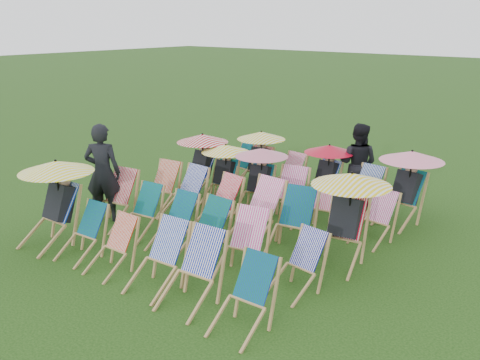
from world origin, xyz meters
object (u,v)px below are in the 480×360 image
Objects in this scene: deckchair_0 at (52,202)px; person_left at (103,173)px; deckchair_29 at (404,186)px; person_rear at (358,164)px; deckchair_5 at (243,297)px.

deckchair_0 is 0.78× the size of person_left.
deckchair_29 is (4.11, 4.59, -0.04)m from deckchair_0.
person_left reaches higher than deckchair_29.
person_left is at bearing 41.14° from person_rear.
deckchair_5 is 0.65× the size of deckchair_29.
deckchair_5 is (4.08, -0.04, -0.31)m from deckchair_0.
deckchair_0 is at bearing -124.23° from deckchair_29.
deckchair_29 is at bearing 87.32° from deckchair_5.
person_left is (-4.37, 1.29, 0.48)m from deckchair_5.
deckchair_5 is 5.31m from person_rear.
deckchair_29 is at bearing 147.00° from person_rear.
person_rear is (-1.21, 0.53, 0.11)m from deckchair_29.
person_left reaches higher than deckchair_5.
deckchair_0 is at bearing 177.19° from deckchair_5.
deckchair_29 is 0.74× the size of person_left.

